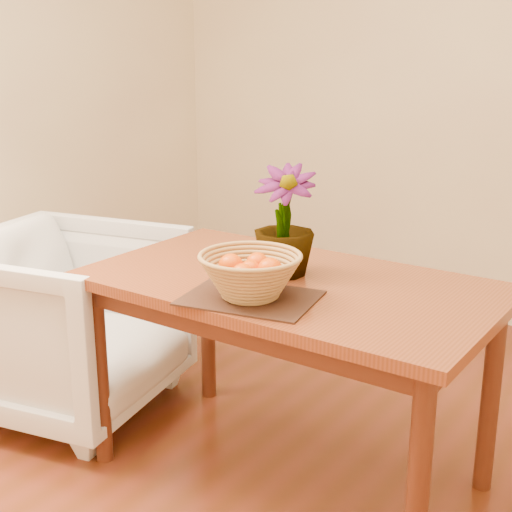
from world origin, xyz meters
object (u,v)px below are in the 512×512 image
Objects in this scene: table at (290,304)px; potted_plant at (284,221)px; wicker_basket at (250,277)px; armchair at (65,313)px.

potted_plant is at bearing 142.90° from table.
table is 0.28m from wicker_basket.
table is at bearing -97.05° from armchair.
wicker_basket reaches higher than table.
table is 1.09m from armchair.
wicker_basket is at bearing -109.72° from armchair.
armchair reaches higher than table.
armchair is at bearing 172.48° from wicker_basket.
armchair is (-1.06, -0.10, -0.23)m from table.
potted_plant is 0.44× the size of armchair.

